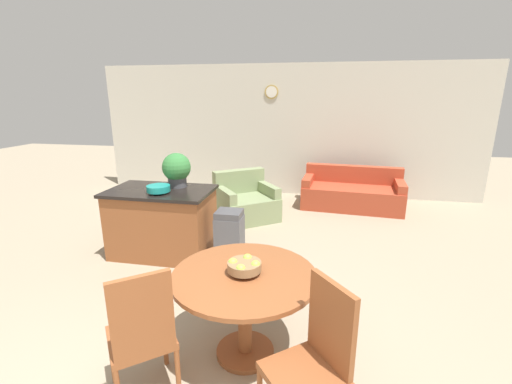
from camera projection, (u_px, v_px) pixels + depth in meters
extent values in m
cube|color=beige|center=(284.00, 131.00, 7.20)|extent=(8.00, 0.06, 2.70)
cylinder|color=tan|center=(272.00, 92.00, 6.99)|extent=(0.28, 0.02, 0.28)
cylinder|color=white|center=(271.00, 92.00, 6.98)|extent=(0.23, 0.01, 0.23)
cylinder|color=brown|center=(245.00, 351.00, 2.83)|extent=(0.48, 0.48, 0.04)
cylinder|color=brown|center=(245.00, 315.00, 2.74)|extent=(0.11, 0.11, 0.66)
cylinder|color=brown|center=(244.00, 276.00, 2.64)|extent=(1.13, 1.13, 0.03)
cylinder|color=brown|center=(112.00, 358.00, 2.50)|extent=(0.04, 0.04, 0.43)
cylinder|color=brown|center=(165.00, 341.00, 2.67)|extent=(0.04, 0.04, 0.43)
cylinder|color=brown|center=(178.00, 375.00, 2.35)|extent=(0.04, 0.04, 0.43)
cube|color=brown|center=(141.00, 338.00, 2.36)|extent=(0.59, 0.59, 0.05)
cube|color=brown|center=(142.00, 315.00, 2.12)|extent=(0.33, 0.27, 0.55)
cylinder|color=brown|center=(309.00, 374.00, 2.35)|extent=(0.04, 0.04, 0.43)
cube|color=brown|center=(303.00, 376.00, 2.04)|extent=(0.59, 0.59, 0.05)
cube|color=brown|center=(331.00, 323.00, 2.04)|extent=(0.27, 0.33, 0.55)
cylinder|color=olive|center=(244.00, 272.00, 2.64)|extent=(0.10, 0.10, 0.03)
cylinder|color=olive|center=(244.00, 266.00, 2.62)|extent=(0.26, 0.26, 0.07)
sphere|color=#99C142|center=(256.00, 265.00, 2.59)|extent=(0.08, 0.08, 0.08)
sphere|color=#99C142|center=(248.00, 258.00, 2.70)|extent=(0.08, 0.08, 0.08)
sphere|color=#99C142|center=(233.00, 263.00, 2.63)|extent=(0.08, 0.08, 0.08)
sphere|color=#99C142|center=(241.00, 269.00, 2.53)|extent=(0.08, 0.08, 0.08)
cube|color=brown|center=(163.00, 223.00, 4.54)|extent=(1.27, 0.76, 0.85)
cube|color=black|center=(160.00, 191.00, 4.42)|extent=(1.33, 0.82, 0.04)
cylinder|color=teal|center=(159.00, 192.00, 4.24)|extent=(0.10, 0.10, 0.02)
cylinder|color=teal|center=(158.00, 188.00, 4.23)|extent=(0.29, 0.29, 0.08)
cylinder|color=#4C4C51|center=(177.00, 182.00, 4.54)|extent=(0.24, 0.24, 0.12)
sphere|color=#387F3D|center=(176.00, 167.00, 4.49)|extent=(0.37, 0.37, 0.37)
cube|color=#56565B|center=(230.00, 240.00, 4.33)|extent=(0.33, 0.31, 0.61)
cube|color=#49494E|center=(229.00, 214.00, 4.24)|extent=(0.32, 0.30, 0.08)
cube|color=#B24228|center=(352.00, 197.00, 6.48)|extent=(1.89, 1.01, 0.42)
cube|color=#B24228|center=(353.00, 174.00, 6.69)|extent=(1.83, 0.34, 0.33)
cube|color=#B24228|center=(308.00, 190.00, 6.68)|extent=(0.23, 0.80, 0.57)
cube|color=#B24228|center=(399.00, 197.00, 6.25)|extent=(0.23, 0.80, 0.57)
cube|color=gray|center=(247.00, 208.00, 5.90)|extent=(1.25, 1.24, 0.40)
cube|color=gray|center=(239.00, 181.00, 6.07)|extent=(0.85, 0.70, 0.41)
cube|color=gray|center=(225.00, 206.00, 5.70)|extent=(0.57, 0.71, 0.58)
cube|color=gray|center=(267.00, 200.00, 6.04)|extent=(0.57, 0.71, 0.58)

